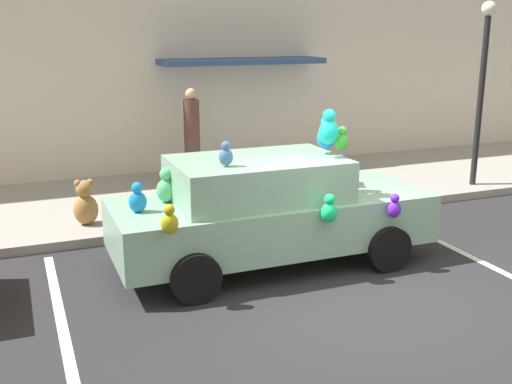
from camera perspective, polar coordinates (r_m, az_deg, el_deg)
name	(u,v)px	position (r m, az deg, el deg)	size (l,w,h in m)	color
ground_plane	(355,294)	(7.98, 9.19, -9.35)	(60.00, 60.00, 0.00)	#262628
sidewalk	(226,193)	(12.25, -2.81, -0.07)	(24.00, 4.00, 0.15)	gray
storefront_building	(192,30)	(13.88, -5.94, 14.67)	(24.00, 1.25, 6.40)	beige
parking_stripe_front	(449,246)	(9.98, 17.48, -4.79)	(0.12, 3.60, 0.01)	silver
parking_stripe_rear	(58,308)	(7.91, -17.83, -10.15)	(0.12, 3.60, 0.01)	silver
plush_covered_car	(269,209)	(8.60, 1.17, -1.61)	(4.45, 1.99, 2.21)	#80AA90
teddy_bear_on_sidewalk	(85,204)	(10.34, -15.51, -1.05)	(0.40, 0.33, 0.76)	#9E723D
street_lamp_post	(483,74)	(13.03, 20.26, 10.21)	(0.28, 0.28, 3.60)	black
pedestrian_near_shopfront	(192,137)	(12.80, -5.94, 5.05)	(0.33, 0.33, 1.93)	#51362D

